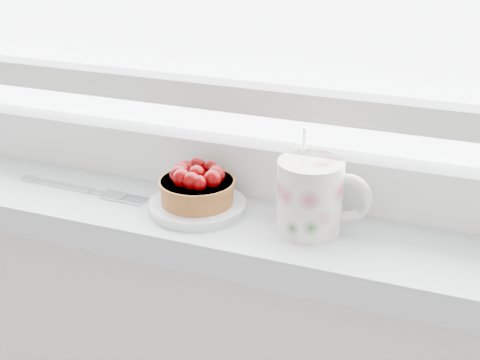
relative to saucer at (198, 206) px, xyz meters
The scene contains 4 objects.
saucer is the anchor object (origin of this frame).
raspberry_tart 0.03m from the saucer, 85.99° to the right, with size 0.10×0.10×0.05m.
floral_mug 0.15m from the saucer, ahead, with size 0.12×0.09×0.13m.
fork 0.17m from the saucer, behind, with size 0.20×0.03×0.00m.
Camera 1 is at (0.32, 1.19, 1.32)m, focal length 50.00 mm.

